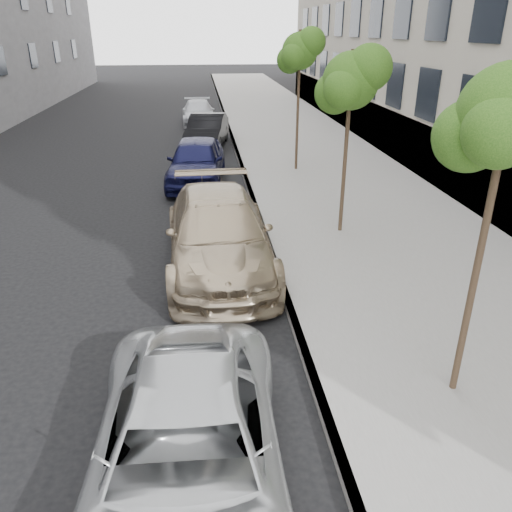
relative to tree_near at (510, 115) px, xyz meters
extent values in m
plane|color=black|center=(-3.23, -1.50, -4.14)|extent=(160.00, 160.00, 0.00)
cube|color=gray|center=(1.07, 22.50, -4.07)|extent=(6.40, 72.00, 0.14)
cube|color=#9E9B93|center=(-2.05, 22.50, -4.07)|extent=(0.15, 72.00, 0.14)
cylinder|color=#38281C|center=(-0.03, 0.00, -1.64)|extent=(0.10, 0.10, 4.70)
sphere|color=#204F14|center=(-0.03, 0.00, 0.01)|extent=(1.20, 1.20, 1.20)
sphere|color=#204F14|center=(-0.33, 0.25, -0.29)|extent=(0.90, 0.90, 0.90)
cylinder|color=#38281C|center=(-0.03, 6.50, -1.75)|extent=(0.10, 0.10, 4.50)
sphere|color=#204F14|center=(-0.03, 6.50, -0.20)|extent=(1.35, 1.35, 1.35)
sphere|color=#204F14|center=(0.32, 6.30, 0.10)|extent=(1.08, 1.08, 1.08)
sphere|color=#204F14|center=(-0.33, 6.75, -0.50)|extent=(1.01, 1.01, 1.01)
cylinder|color=#38281C|center=(-0.03, 13.00, -1.54)|extent=(0.10, 0.10, 4.91)
sphere|color=#204F14|center=(-0.03, 13.00, 0.22)|extent=(1.27, 1.27, 1.27)
sphere|color=#204F14|center=(0.32, 12.80, 0.52)|extent=(1.02, 1.02, 1.02)
sphere|color=#204F14|center=(-0.33, 13.25, -0.08)|extent=(0.95, 0.95, 0.95)
imported|color=silver|center=(-3.95, -1.42, -3.46)|extent=(2.38, 4.93, 1.35)
imported|color=tan|center=(-3.33, 4.91, -3.31)|extent=(2.46, 5.75, 1.65)
imported|color=#101238|center=(-3.82, 11.91, -3.34)|extent=(2.31, 4.84, 1.60)
imported|color=black|center=(-3.33, 17.97, -3.40)|extent=(2.26, 4.67, 1.47)
imported|color=#B4B6BD|center=(-3.69, 24.24, -3.48)|extent=(1.94, 4.54, 1.30)
camera|label=1|loc=(-3.63, -5.66, 0.92)|focal=35.00mm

